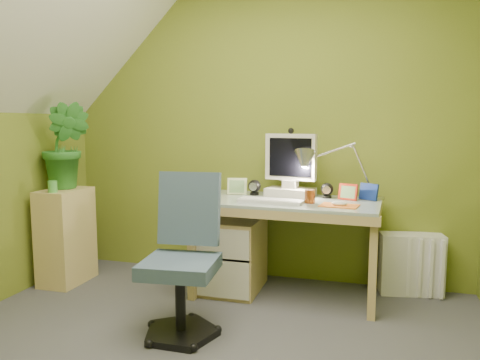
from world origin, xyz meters
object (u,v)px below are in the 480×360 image
(task_chair, at_px, (180,266))
(side_ledge, at_px, (66,236))
(desk, at_px, (285,248))
(monitor, at_px, (291,164))
(desk_lamp, at_px, (354,158))
(potted_plant, at_px, (66,146))
(radiator, at_px, (411,264))

(task_chair, bearing_deg, side_ledge, 147.67)
(desk, bearing_deg, side_ledge, -170.12)
(monitor, bearing_deg, task_chair, -105.24)
(side_ledge, height_order, task_chair, task_chair)
(desk_lamp, height_order, side_ledge, desk_lamp)
(desk_lamp, bearing_deg, monitor, 176.21)
(potted_plant, distance_m, task_chair, 1.52)
(desk, xyz_separation_m, side_ledge, (-1.67, -0.21, 0.02))
(desk, distance_m, potted_plant, 1.82)
(potted_plant, bearing_deg, monitor, 11.60)
(monitor, height_order, task_chair, monitor)
(side_ledge, bearing_deg, task_chair, -26.71)
(monitor, xyz_separation_m, desk_lamp, (0.45, 0.00, 0.05))
(radiator, bearing_deg, side_ledge, -178.95)
(monitor, bearing_deg, desk_lamp, 9.21)
(monitor, xyz_separation_m, potted_plant, (-1.67, -0.34, 0.12))
(potted_plant, bearing_deg, desk_lamp, 9.19)
(desk, xyz_separation_m, potted_plant, (-1.67, -0.16, 0.71))
(task_chair, relative_size, radiator, 1.93)
(monitor, relative_size, task_chair, 0.57)
(desk_lamp, xyz_separation_m, task_chair, (-0.91, -1.00, -0.56))
(monitor, bearing_deg, desk, -80.79)
(radiator, bearing_deg, task_chair, -150.22)
(desk, height_order, task_chair, task_chair)
(monitor, relative_size, side_ledge, 0.66)
(desk_lamp, height_order, potted_plant, potted_plant)
(task_chair, bearing_deg, potted_plant, 145.82)
(monitor, xyz_separation_m, task_chair, (-0.46, -1.00, -0.51))
(side_ledge, xyz_separation_m, radiator, (2.54, 0.48, -0.14))
(task_chair, bearing_deg, monitor, 59.94)
(desk, height_order, potted_plant, potted_plant)
(side_ledge, relative_size, radiator, 1.66)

